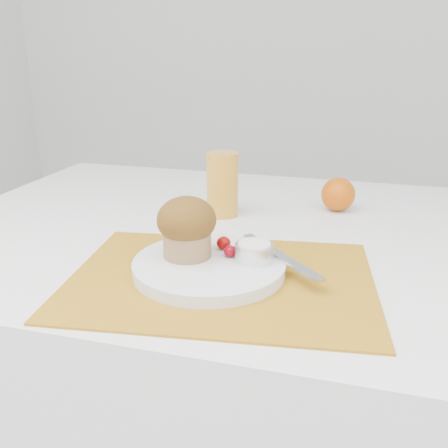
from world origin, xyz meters
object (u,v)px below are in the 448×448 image
(orange, at_px, (338,194))
(muffin, at_px, (187,226))
(table, at_px, (254,401))
(juice_glass, at_px, (223,184))
(plate, at_px, (209,266))

(orange, xyz_separation_m, muffin, (-0.20, -0.35, 0.03))
(table, xyz_separation_m, orange, (0.13, 0.16, 0.41))
(table, height_order, muffin, muffin)
(juice_glass, bearing_deg, muffin, -85.82)
(plate, bearing_deg, table, 81.15)
(table, distance_m, orange, 0.46)
(table, bearing_deg, muffin, -109.49)
(juice_glass, xyz_separation_m, muffin, (0.02, -0.26, 0.01))
(plate, distance_m, muffin, 0.07)
(orange, height_order, muffin, muffin)
(table, height_order, juice_glass, juice_glass)
(plate, xyz_separation_m, juice_glass, (-0.05, 0.26, 0.05))
(table, distance_m, plate, 0.44)
(table, relative_size, juice_glass, 9.71)
(juice_glass, height_order, muffin, juice_glass)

